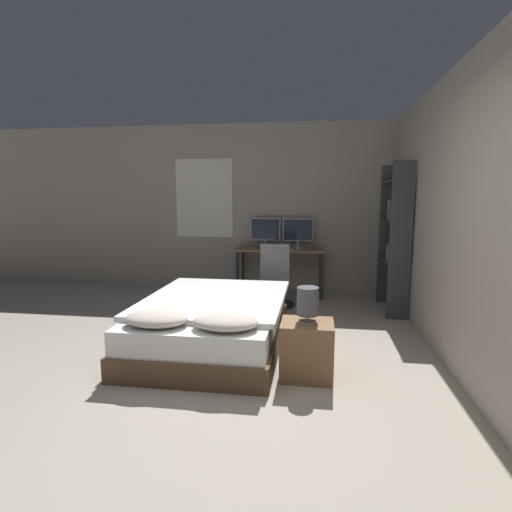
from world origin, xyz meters
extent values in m
plane|color=#9E9384|center=(0.00, 0.00, 0.00)|extent=(20.00, 20.00, 0.00)
cube|color=#9E9384|center=(0.00, 3.99, 1.35)|extent=(12.00, 0.06, 2.70)
cube|color=silver|center=(-1.17, 3.95, 1.51)|extent=(0.96, 0.01, 1.29)
cube|color=black|center=(-1.17, 3.96, 1.51)|extent=(0.88, 0.01, 1.21)
cube|color=#9E9384|center=(1.90, 1.50, 1.35)|extent=(0.06, 12.00, 2.70)
cube|color=brown|center=(-0.36, 1.37, 0.11)|extent=(1.39, 2.04, 0.22)
cube|color=white|center=(-0.36, 1.37, 0.33)|extent=(1.33, 1.98, 0.22)
cube|color=white|center=(-0.36, 1.49, 0.47)|extent=(1.43, 1.71, 0.05)
ellipsoid|color=beige|center=(-0.66, 0.59, 0.51)|extent=(0.55, 0.38, 0.13)
ellipsoid|color=beige|center=(-0.05, 0.59, 0.51)|extent=(0.55, 0.38, 0.13)
cube|color=brown|center=(0.62, 0.75, 0.24)|extent=(0.44, 0.38, 0.49)
cylinder|color=gray|center=(0.62, 0.75, 0.49)|extent=(0.15, 0.15, 0.02)
cylinder|color=gray|center=(0.62, 0.75, 0.53)|extent=(0.02, 0.02, 0.05)
cylinder|color=#4C4C51|center=(0.62, 0.75, 0.67)|extent=(0.18, 0.18, 0.24)
cube|color=#846042|center=(0.13, 3.63, 0.72)|extent=(1.38, 0.58, 0.03)
cylinder|color=#2D2D33|center=(-0.51, 3.39, 0.35)|extent=(0.05, 0.05, 0.71)
cylinder|color=#2D2D33|center=(0.78, 3.39, 0.35)|extent=(0.05, 0.05, 0.71)
cylinder|color=#2D2D33|center=(-0.51, 3.87, 0.35)|extent=(0.05, 0.05, 0.71)
cylinder|color=#2D2D33|center=(0.78, 3.87, 0.35)|extent=(0.05, 0.05, 0.71)
cylinder|color=#B7B7BC|center=(-0.13, 3.82, 0.74)|extent=(0.16, 0.16, 0.01)
cylinder|color=#B7B7BC|center=(-0.13, 3.82, 0.80)|extent=(0.03, 0.03, 0.09)
cube|color=#B7B7BC|center=(-0.13, 3.82, 1.02)|extent=(0.48, 0.03, 0.36)
cube|color=#232D42|center=(-0.13, 3.81, 1.02)|extent=(0.45, 0.00, 0.33)
cylinder|color=#B7B7BC|center=(0.40, 3.82, 0.74)|extent=(0.16, 0.16, 0.01)
cylinder|color=#B7B7BC|center=(0.40, 3.82, 0.80)|extent=(0.03, 0.03, 0.09)
cube|color=#B7B7BC|center=(0.40, 3.82, 1.02)|extent=(0.48, 0.03, 0.36)
cube|color=#232D42|center=(0.40, 3.81, 1.02)|extent=(0.45, 0.00, 0.33)
cube|color=#B7B7BC|center=(0.13, 3.45, 0.75)|extent=(0.41, 0.13, 0.02)
ellipsoid|color=#B7B7BC|center=(0.43, 3.45, 0.76)|extent=(0.07, 0.05, 0.04)
cylinder|color=black|center=(0.14, 2.96, 0.02)|extent=(0.52, 0.52, 0.04)
cylinder|color=gray|center=(0.14, 2.96, 0.21)|extent=(0.05, 0.05, 0.33)
cube|color=slate|center=(0.14, 2.96, 0.41)|extent=(0.44, 0.44, 0.07)
cube|color=slate|center=(0.14, 2.76, 0.68)|extent=(0.39, 0.05, 0.47)
cube|color=#333338|center=(1.71, 2.55, 0.99)|extent=(0.27, 0.02, 1.97)
cube|color=#333338|center=(1.71, 3.39, 0.99)|extent=(0.27, 0.02, 1.97)
cube|color=#333338|center=(1.71, 2.97, 0.69)|extent=(0.27, 0.81, 0.02)
cube|color=#333338|center=(1.71, 2.97, 1.22)|extent=(0.27, 0.81, 0.02)
cube|color=#333338|center=(1.71, 2.97, 1.74)|extent=(0.27, 0.81, 0.02)
cube|color=#337042|center=(1.71, 2.59, 0.82)|extent=(0.22, 0.04, 0.23)
cube|color=orange|center=(1.71, 2.63, 0.81)|extent=(0.22, 0.03, 0.22)
cube|color=#2D4784|center=(1.71, 2.67, 0.81)|extent=(0.22, 0.04, 0.22)
cube|color=#B2332D|center=(1.71, 2.70, 0.83)|extent=(0.22, 0.02, 0.27)
cube|color=orange|center=(1.71, 2.74, 0.79)|extent=(0.22, 0.04, 0.19)
cube|color=#2D4784|center=(1.71, 2.77, 0.80)|extent=(0.22, 0.02, 0.19)
cube|color=#337042|center=(1.71, 2.82, 0.81)|extent=(0.22, 0.04, 0.22)
cube|color=#BCB29E|center=(1.71, 2.87, 0.80)|extent=(0.22, 0.03, 0.20)
cube|color=#337042|center=(1.71, 2.59, 1.32)|extent=(0.22, 0.03, 0.17)
cube|color=gold|center=(1.71, 2.62, 1.35)|extent=(0.22, 0.02, 0.24)
cube|color=#B2332D|center=(1.71, 2.65, 1.33)|extent=(0.22, 0.02, 0.18)
cube|color=gold|center=(1.71, 2.69, 1.36)|extent=(0.22, 0.04, 0.25)
cube|color=#B2332D|center=(1.71, 2.74, 1.34)|extent=(0.22, 0.03, 0.21)
cube|color=#2D4784|center=(1.71, 2.79, 1.37)|extent=(0.22, 0.04, 0.27)
cube|color=#28282D|center=(1.71, 2.83, 1.32)|extent=(0.22, 0.02, 0.18)
cube|color=#7A387F|center=(1.71, 2.86, 1.36)|extent=(0.22, 0.03, 0.26)
cube|color=#BCB29E|center=(1.71, 2.90, 1.37)|extent=(0.22, 0.03, 0.26)
camera|label=1|loc=(0.66, -2.53, 1.54)|focal=28.00mm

